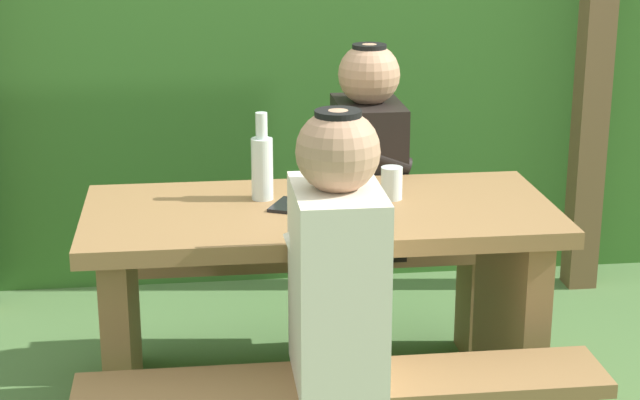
# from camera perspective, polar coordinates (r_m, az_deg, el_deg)

# --- Properties ---
(hedge_backdrop) EXTENTS (6.40, 1.08, 1.96)m
(hedge_backdrop) POSITION_cam_1_polar(r_m,az_deg,el_deg) (4.95, -2.68, 8.71)
(hedge_backdrop) COLOR #366927
(hedge_backdrop) RESTS_ON ground_plane
(pergola_post_right) EXTENTS (0.12, 0.12, 2.00)m
(pergola_post_right) POSITION_cam_1_polar(r_m,az_deg,el_deg) (4.49, 14.48, 7.61)
(pergola_post_right) COLOR brown
(pergola_post_right) RESTS_ON ground_plane
(picnic_table) EXTENTS (1.40, 0.64, 0.75)m
(picnic_table) POSITION_cam_1_polar(r_m,az_deg,el_deg) (3.25, 0.00, -4.43)
(picnic_table) COLOR olive
(picnic_table) RESTS_ON ground_plane
(bench_far) EXTENTS (1.40, 0.24, 0.44)m
(bench_far) POSITION_cam_1_polar(r_m,az_deg,el_deg) (3.79, -0.93, -4.39)
(bench_far) COLOR olive
(bench_far) RESTS_ON ground_plane
(person_white_shirt) EXTENTS (0.25, 0.35, 0.72)m
(person_white_shirt) POSITION_cam_1_polar(r_m,az_deg,el_deg) (2.69, 0.92, -3.19)
(person_white_shirt) COLOR silver
(person_white_shirt) RESTS_ON bench_near
(person_black_coat) EXTENTS (0.25, 0.35, 0.72)m
(person_black_coat) POSITION_cam_1_polar(r_m,az_deg,el_deg) (3.67, 2.58, 2.36)
(person_black_coat) COLOR black
(person_black_coat) RESTS_ON bench_far
(drinking_glass) EXTENTS (0.07, 0.07, 0.10)m
(drinking_glass) POSITION_cam_1_polar(r_m,az_deg,el_deg) (3.25, 3.84, 0.91)
(drinking_glass) COLOR silver
(drinking_glass) RESTS_ON picnic_table
(bottle_left) EXTENTS (0.07, 0.07, 0.27)m
(bottle_left) POSITION_cam_1_polar(r_m,az_deg,el_deg) (3.23, -3.11, 1.92)
(bottle_left) COLOR silver
(bottle_left) RESTS_ON picnic_table
(cell_phone) EXTENTS (0.12, 0.16, 0.01)m
(cell_phone) POSITION_cam_1_polar(r_m,az_deg,el_deg) (3.18, -1.81, -0.27)
(cell_phone) COLOR black
(cell_phone) RESTS_ON picnic_table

